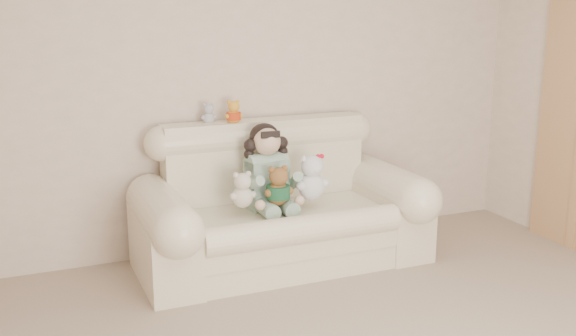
{
  "coord_description": "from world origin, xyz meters",
  "views": [
    {
      "loc": [
        -1.8,
        -2.3,
        1.85
      ],
      "look_at": [
        -0.02,
        1.9,
        0.75
      ],
      "focal_mm": 41.6,
      "sensor_mm": 36.0,
      "label": 1
    }
  ],
  "objects_px": {
    "white_cat": "(312,173)",
    "cream_teddy": "(242,186)",
    "sofa": "(283,196)",
    "seated_child": "(267,166)",
    "brown_teddy": "(278,182)"
  },
  "relations": [
    {
      "from": "cream_teddy",
      "to": "seated_child",
      "type": "bearing_deg",
      "value": 43.54
    },
    {
      "from": "white_cat",
      "to": "cream_teddy",
      "type": "bearing_deg",
      "value": 166.34
    },
    {
      "from": "sofa",
      "to": "brown_teddy",
      "type": "xyz_separation_m",
      "value": [
        -0.09,
        -0.14,
        0.15
      ]
    },
    {
      "from": "white_cat",
      "to": "cream_teddy",
      "type": "height_order",
      "value": "white_cat"
    },
    {
      "from": "cream_teddy",
      "to": "white_cat",
      "type": "bearing_deg",
      "value": 7.02
    },
    {
      "from": "sofa",
      "to": "cream_teddy",
      "type": "xyz_separation_m",
      "value": [
        -0.34,
        -0.09,
        0.13
      ]
    },
    {
      "from": "sofa",
      "to": "cream_teddy",
      "type": "bearing_deg",
      "value": -164.95
    },
    {
      "from": "cream_teddy",
      "to": "brown_teddy",
      "type": "bearing_deg",
      "value": -1.22
    },
    {
      "from": "brown_teddy",
      "to": "cream_teddy",
      "type": "distance_m",
      "value": 0.25
    },
    {
      "from": "seated_child",
      "to": "brown_teddy",
      "type": "bearing_deg",
      "value": -96.98
    },
    {
      "from": "sofa",
      "to": "cream_teddy",
      "type": "relative_size",
      "value": 7.01
    },
    {
      "from": "seated_child",
      "to": "sofa",
      "type": "bearing_deg",
      "value": -48.59
    },
    {
      "from": "sofa",
      "to": "seated_child",
      "type": "distance_m",
      "value": 0.25
    },
    {
      "from": "sofa",
      "to": "cream_teddy",
      "type": "height_order",
      "value": "sofa"
    },
    {
      "from": "sofa",
      "to": "brown_teddy",
      "type": "relative_size",
      "value": 6.31
    }
  ]
}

